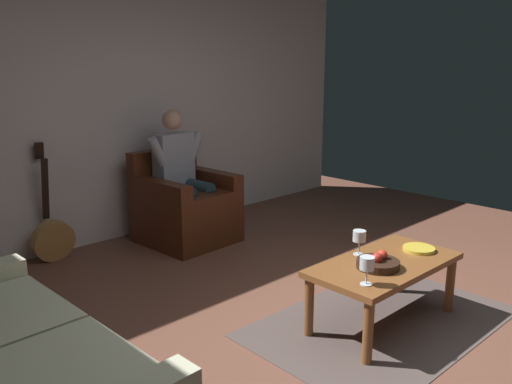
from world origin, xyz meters
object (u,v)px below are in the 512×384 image
object	(u,v)px
coffee_table	(384,271)
guitar	(53,236)
armchair	(184,208)
wine_glass_near	(359,237)
wine_glass_far	(367,265)
decorative_dish	(419,249)
person_seated	(182,172)
fruit_bowl	(378,263)

from	to	relation	value
coffee_table	guitar	xyz separation A→B (m)	(1.08, -2.62, -0.15)
armchair	coffee_table	distance (m)	2.26
armchair	wine_glass_near	size ratio (longest dim) A/B	5.13
wine_glass_far	decorative_dish	size ratio (longest dim) A/B	0.79
decorative_dish	wine_glass_far	bearing A→B (deg)	5.96
wine_glass_near	guitar	bearing A→B (deg)	-66.43
armchair	person_seated	world-z (taller)	person_seated
guitar	wine_glass_near	distance (m)	2.67
coffee_table	fruit_bowl	size ratio (longest dim) A/B	3.99
coffee_table	wine_glass_far	size ratio (longest dim) A/B	6.27
armchair	coffee_table	xyz separation A→B (m)	(0.07, 2.26, 0.05)
person_seated	wine_glass_near	xyz separation A→B (m)	(0.08, 2.09, -0.12)
wine_glass_near	fruit_bowl	distance (m)	0.26
guitar	fruit_bowl	world-z (taller)	guitar
wine_glass_far	fruit_bowl	distance (m)	0.30
guitar	fruit_bowl	xyz separation A→B (m)	(-0.96, 2.65, 0.24)
guitar	wine_glass_far	world-z (taller)	guitar
person_seated	armchair	bearing A→B (deg)	90.00
armchair	wine_glass_near	bearing A→B (deg)	84.45
decorative_dish	armchair	bearing A→B (deg)	-83.09
wine_glass_near	decorative_dish	xyz separation A→B (m)	(-0.36, 0.24, -0.11)
person_seated	coffee_table	distance (m)	2.30
guitar	wine_glass_near	world-z (taller)	guitar
fruit_bowl	person_seated	bearing A→B (deg)	-94.63
person_seated	fruit_bowl	size ratio (longest dim) A/B	4.68
armchair	fruit_bowl	world-z (taller)	armchair
coffee_table	decorative_dish	world-z (taller)	decorative_dish
person_seated	decorative_dish	world-z (taller)	person_seated
fruit_bowl	guitar	bearing A→B (deg)	-70.15
guitar	person_seated	bearing A→B (deg)	163.45
person_seated	guitar	size ratio (longest dim) A/B	1.21
guitar	fruit_bowl	bearing A→B (deg)	109.85
person_seated	fruit_bowl	world-z (taller)	person_seated
wine_glass_far	decorative_dish	distance (m)	0.75
person_seated	wine_glass_near	size ratio (longest dim) A/B	7.43
person_seated	wine_glass_far	size ratio (longest dim) A/B	7.37
guitar	fruit_bowl	size ratio (longest dim) A/B	3.86
wine_glass_near	fruit_bowl	size ratio (longest dim) A/B	0.63
armchair	guitar	distance (m)	1.20
wine_glass_far	fruit_bowl	size ratio (longest dim) A/B	0.64
decorative_dish	guitar	bearing A→B (deg)	-61.92
coffee_table	fruit_bowl	world-z (taller)	fruit_bowl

